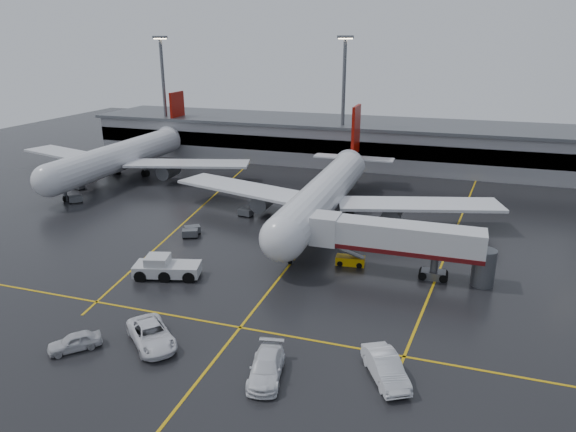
% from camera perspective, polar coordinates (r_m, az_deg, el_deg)
% --- Properties ---
extents(ground, '(220.00, 220.00, 0.00)m').
position_cam_1_polar(ground, '(66.94, 2.16, -2.89)').
color(ground, black).
rests_on(ground, ground).
extents(apron_line_centre, '(0.25, 90.00, 0.02)m').
position_cam_1_polar(apron_line_centre, '(66.94, 2.16, -2.88)').
color(apron_line_centre, gold).
rests_on(apron_line_centre, ground).
extents(apron_line_stop, '(60.00, 0.25, 0.02)m').
position_cam_1_polar(apron_line_stop, '(48.29, -5.27, -12.09)').
color(apron_line_stop, gold).
rests_on(apron_line_stop, ground).
extents(apron_line_left, '(9.99, 69.35, 0.02)m').
position_cam_1_polar(apron_line_left, '(82.80, -9.29, 1.19)').
color(apron_line_left, gold).
rests_on(apron_line_left, ground).
extents(apron_line_right, '(7.57, 69.64, 0.02)m').
position_cam_1_polar(apron_line_right, '(74.10, 17.88, -1.63)').
color(apron_line_right, gold).
rests_on(apron_line_right, ground).
extents(terminal, '(122.00, 19.00, 8.60)m').
position_cam_1_polar(terminal, '(110.99, 9.14, 7.99)').
color(terminal, gray).
rests_on(terminal, ground).
extents(light_mast_left, '(3.00, 1.20, 25.45)m').
position_cam_1_polar(light_mast_left, '(119.65, -13.48, 13.41)').
color(light_mast_left, '#595B60').
rests_on(light_mast_left, ground).
extents(light_mast_mid, '(3.00, 1.20, 25.45)m').
position_cam_1_polar(light_mast_mid, '(104.68, 6.12, 13.10)').
color(light_mast_mid, '#595B60').
rests_on(light_mast_mid, ground).
extents(main_airliner, '(48.80, 45.60, 14.10)m').
position_cam_1_polar(main_airliner, '(74.46, 4.28, 2.76)').
color(main_airliner, silver).
rests_on(main_airliner, ground).
extents(second_airliner, '(48.80, 45.60, 14.10)m').
position_cam_1_polar(second_airliner, '(102.70, -17.46, 6.43)').
color(second_airliner, silver).
rests_on(second_airliner, ground).
extents(jet_bridge, '(19.90, 3.40, 6.05)m').
position_cam_1_polar(jet_bridge, '(57.95, 11.90, -2.66)').
color(jet_bridge, silver).
rests_on(jet_bridge, ground).
extents(pushback_tractor, '(7.61, 4.69, 2.54)m').
position_cam_1_polar(pushback_tractor, '(58.64, -13.29, -5.60)').
color(pushback_tractor, silver).
rests_on(pushback_tractor, ground).
extents(belt_loader, '(3.42, 1.80, 2.10)m').
position_cam_1_polar(belt_loader, '(60.66, 6.85, -4.87)').
color(belt_loader, '#DBA408').
rests_on(belt_loader, ground).
extents(service_van_a, '(6.82, 6.58, 1.80)m').
position_cam_1_polar(service_van_a, '(46.84, -14.77, -12.49)').
color(service_van_a, white).
rests_on(service_van_a, ground).
extents(service_van_b, '(3.52, 6.28, 1.72)m').
position_cam_1_polar(service_van_b, '(41.58, -2.38, -16.28)').
color(service_van_b, white).
rests_on(service_van_b, ground).
extents(service_van_c, '(4.66, 6.15, 1.94)m').
position_cam_1_polar(service_van_c, '(42.02, 10.66, -16.03)').
color(service_van_c, silver).
rests_on(service_van_c, ground).
extents(service_van_d, '(4.25, 4.30, 1.47)m').
position_cam_1_polar(service_van_d, '(48.22, -22.38, -12.64)').
color(service_van_d, silver).
rests_on(service_van_d, ground).
extents(baggage_cart_a, '(2.35, 1.99, 1.12)m').
position_cam_1_polar(baggage_cart_a, '(69.43, -10.70, -1.85)').
color(baggage_cart_a, '#595B60').
rests_on(baggage_cart_a, ground).
extents(baggage_cart_b, '(2.38, 2.26, 1.12)m').
position_cam_1_polar(baggage_cart_b, '(70.65, -10.45, -1.47)').
color(baggage_cart_b, '#595B60').
rests_on(baggage_cart_b, ground).
extents(baggage_cart_c, '(2.18, 1.61, 1.12)m').
position_cam_1_polar(baggage_cart_c, '(76.67, -4.68, 0.42)').
color(baggage_cart_c, '#595B60').
rests_on(baggage_cart_c, ground).
extents(baggage_cart_d, '(2.25, 1.73, 1.12)m').
position_cam_1_polar(baggage_cart_d, '(97.49, -22.05, 3.10)').
color(baggage_cart_d, '#595B60').
rests_on(baggage_cart_d, ground).
extents(baggage_cart_e, '(2.36, 2.30, 1.12)m').
position_cam_1_polar(baggage_cart_e, '(89.46, -22.27, 1.75)').
color(baggage_cart_e, '#595B60').
rests_on(baggage_cart_e, ground).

